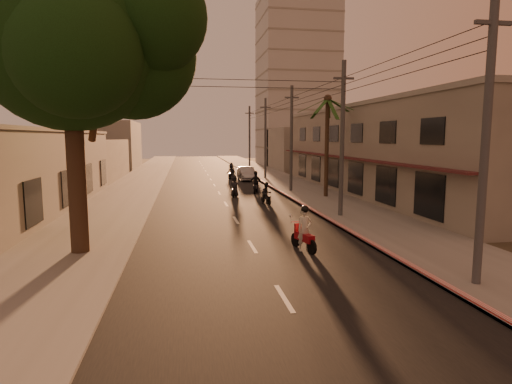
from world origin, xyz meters
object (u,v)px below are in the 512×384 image
parked_car (246,174)px  palm_tree (328,105)px  scooter_mid_a (266,194)px  broadleaf_tree (81,37)px  scooter_red (304,231)px  scooter_far_a (235,187)px  scooter_far_c (232,169)px  scooter_far_b (231,172)px  scooter_mid_b (256,183)px

parked_car → palm_tree: bearing=-74.7°
scooter_mid_a → parked_car: 16.76m
broadleaf_tree → scooter_red: size_ratio=6.32×
broadleaf_tree → scooter_far_a: size_ratio=6.93×
broadleaf_tree → scooter_far_c: size_ratio=7.53×
scooter_far_b → scooter_far_c: bearing=110.5°
scooter_mid_b → parked_car: size_ratio=0.42×
scooter_mid_b → parked_car: scooter_mid_b is taller
scooter_far_a → scooter_far_c: (1.84, 19.34, -0.07)m
scooter_mid_a → scooter_red: bearing=-105.6°
scooter_far_b → scooter_far_c: 4.96m
scooter_far_a → parked_car: size_ratio=0.39×
scooter_mid_a → scooter_far_a: (-1.80, 3.96, 0.07)m
scooter_mid_a → scooter_far_a: 4.34m
scooter_red → scooter_far_a: size_ratio=1.10×
broadleaf_tree → scooter_mid_b: bearing=60.9°
scooter_far_b → parked_car: size_ratio=0.40×
parked_car → scooter_far_c: bearing=97.0°
broadleaf_tree → scooter_far_b: 32.07m
broadleaf_tree → palm_tree: size_ratio=1.48×
scooter_far_b → scooter_far_c: size_ratio=1.13×
scooter_red → scooter_mid_b: (1.01, 18.46, 0.01)m
scooter_mid_b → scooter_far_c: scooter_mid_b is taller
broadleaf_tree → palm_tree: 20.18m
palm_tree → scooter_mid_a: bearing=-155.3°
scooter_mid_b → scooter_far_a: size_ratio=1.08×
broadleaf_tree → scooter_red: broadleaf_tree is taller
scooter_red → scooter_far_c: size_ratio=1.19×
palm_tree → parked_car: bearing=106.3°
scooter_far_c → broadleaf_tree: bearing=-95.6°
palm_tree → scooter_red: palm_tree is taller
scooter_far_b → scooter_mid_b: bearing=-59.9°
scooter_mid_a → scooter_far_b: bearing=79.7°
scooter_mid_b → scooter_far_b: 12.50m
scooter_red → scooter_far_b: 30.95m
palm_tree → parked_car: (-4.20, 14.35, -6.41)m
scooter_red → scooter_mid_b: scooter_red is taller
palm_tree → scooter_far_b: size_ratio=4.51×
scooter_mid_a → scooter_far_a: bearing=102.5°
scooter_mid_b → scooter_mid_a: bearing=-75.0°
scooter_red → scooter_mid_b: bearing=72.2°
broadleaf_tree → scooter_mid_b: size_ratio=6.42×
broadleaf_tree → scooter_far_c: bearing=74.7°
scooter_far_b → scooter_mid_a: bearing=-61.6°
scooter_red → parked_car: 29.36m
scooter_far_a → palm_tree: bearing=0.7°
broadleaf_tree → parked_car: 31.04m
scooter_mid_a → scooter_far_c: (0.04, 23.30, 0.00)m
palm_tree → scooter_far_a: bearing=167.3°
scooter_far_a → scooter_far_b: bearing=98.3°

